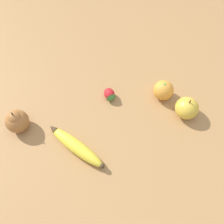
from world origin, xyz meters
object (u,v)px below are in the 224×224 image
pear (17,121)px  orange (163,90)px  strawberry (110,95)px  apple (187,108)px  banana (76,146)px

pear → orange: bearing=-29.4°
strawberry → apple: bearing=54.3°
banana → orange: bearing=-107.9°
banana → strawberry: bearing=-81.1°
pear → apple: pear is taller
pear → banana: bearing=-66.0°
pear → apple: size_ratio=1.14×
orange → strawberry: bearing=138.9°
banana → apple: (0.37, -0.16, 0.02)m
strawberry → apple: apple is taller
banana → pear: size_ratio=2.37×
apple → pear: bearing=141.7°
banana → strawberry: size_ratio=3.72×
pear → apple: 0.58m
banana → orange: (0.36, -0.06, 0.02)m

